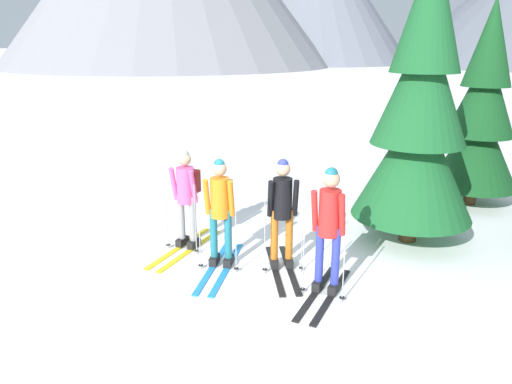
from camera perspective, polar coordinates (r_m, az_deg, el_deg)
ground_plane at (r=7.31m, az=-1.68°, el=-8.91°), size 400.00×400.00×0.00m
skier_in_pink at (r=7.77m, az=-8.19°, el=-0.30°), size 0.72×1.81×1.63m
skier_in_orange at (r=7.07m, az=-4.20°, el=-1.85°), size 0.61×1.77×1.65m
skier_in_black at (r=6.99m, az=3.12°, el=-2.17°), size 0.76×1.64×1.66m
skier_in_red at (r=6.34m, az=8.56°, el=-3.97°), size 0.68×1.63×1.73m
pine_tree_near at (r=10.60m, az=25.00°, el=8.27°), size 1.68×1.68×4.05m
pine_tree_far at (r=8.10m, az=18.72°, el=8.74°), size 1.94×1.94×4.70m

